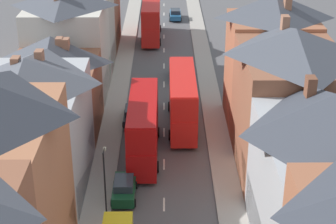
% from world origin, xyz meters
% --- Properties ---
extents(pavement_left, '(2.20, 104.00, 0.14)m').
position_xyz_m(pavement_left, '(-5.10, 38.00, 0.07)').
color(pavement_left, '#A8A399').
rests_on(pavement_left, ground).
extents(pavement_right, '(2.20, 104.00, 0.14)m').
position_xyz_m(pavement_right, '(5.10, 38.00, 0.07)').
color(pavement_right, '#A8A399').
rests_on(pavement_right, ground).
extents(centre_line_dashes, '(0.14, 97.80, 0.01)m').
position_xyz_m(centre_line_dashes, '(0.00, 36.00, 0.01)').
color(centre_line_dashes, silver).
rests_on(centre_line_dashes, ground).
extents(terrace_row_left, '(8.00, 72.72, 14.29)m').
position_xyz_m(terrace_row_left, '(-10.19, 23.77, 6.15)').
color(terrace_row_left, brown).
rests_on(terrace_row_left, ground).
extents(terrace_row_right, '(8.00, 48.45, 13.18)m').
position_xyz_m(terrace_row_right, '(10.19, 11.85, 6.17)').
color(terrace_row_right, '#BCB7A8').
rests_on(terrace_row_right, ground).
extents(double_decker_bus_lead, '(2.74, 10.80, 5.30)m').
position_xyz_m(double_decker_bus_lead, '(-1.81, 25.74, 2.82)').
color(double_decker_bus_lead, '#B70F0F').
rests_on(double_decker_bus_lead, ground).
extents(double_decker_bus_mid_street, '(2.74, 10.80, 5.30)m').
position_xyz_m(double_decker_bus_mid_street, '(1.79, 31.53, 2.82)').
color(double_decker_bus_mid_street, red).
rests_on(double_decker_bus_mid_street, ground).
extents(double_decker_bus_far_approaching, '(2.74, 10.80, 5.30)m').
position_xyz_m(double_decker_bus_far_approaching, '(-1.81, 59.00, 2.82)').
color(double_decker_bus_far_approaching, red).
rests_on(double_decker_bus_far_approaching, ground).
extents(car_near_silver, '(1.90, 4.35, 1.63)m').
position_xyz_m(car_near_silver, '(1.80, 68.97, 0.82)').
color(car_near_silver, '#236093').
rests_on(car_near_silver, ground).
extents(car_parked_left_a, '(1.90, 4.08, 1.70)m').
position_xyz_m(car_parked_left_a, '(-3.10, 18.98, 0.86)').
color(car_parked_left_a, '#144728').
rests_on(car_parked_left_a, ground).
extents(car_mid_black, '(1.90, 4.50, 1.68)m').
position_xyz_m(car_mid_black, '(1.80, 43.88, 0.84)').
color(car_mid_black, '#236093').
rests_on(car_mid_black, ground).
extents(car_parked_left_b, '(1.90, 4.37, 1.61)m').
position_xyz_m(car_parked_left_b, '(-3.10, 32.38, 0.81)').
color(car_parked_left_b, black).
rests_on(car_parked_left_b, ground).
extents(street_lamp, '(0.20, 1.12, 5.50)m').
position_xyz_m(street_lamp, '(-4.25, 16.49, 3.24)').
color(street_lamp, black).
rests_on(street_lamp, ground).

